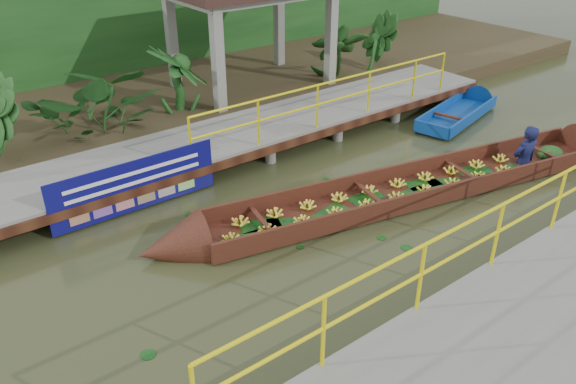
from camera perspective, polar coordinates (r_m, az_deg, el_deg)
ground at (r=10.15m, az=2.55°, el=-3.75°), size 80.00×80.00×0.00m
land_strip at (r=15.95m, az=-15.05°, el=8.76°), size 30.00×8.00×0.45m
far_dock at (r=12.43m, az=-7.47°, el=5.00°), size 16.00×2.06×1.66m
near_dock at (r=8.65m, az=26.57°, el=-11.51°), size 18.00×2.40×1.73m
foliage_backdrop at (r=17.75m, az=-19.20°, el=16.18°), size 30.00×0.80×4.00m
vendor_boat at (r=11.59m, az=14.10°, el=1.07°), size 11.12×3.37×2.19m
moored_blue_boat at (r=16.15m, az=17.98°, el=8.30°), size 3.60×1.71×0.83m
blue_banner at (r=10.77m, az=-15.21°, el=0.67°), size 3.23×0.04×1.01m
tropical_plants at (r=13.76m, az=-11.19°, el=10.83°), size 14.38×1.38×1.73m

